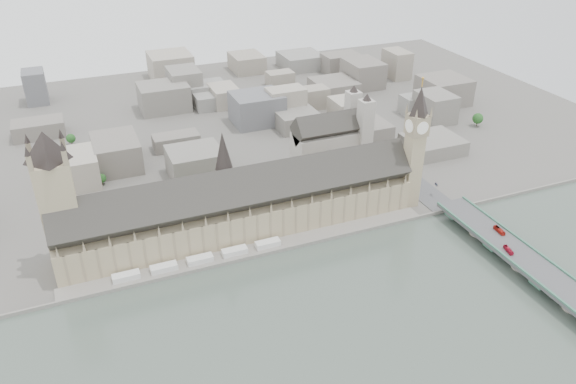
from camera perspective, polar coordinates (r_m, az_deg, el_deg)
name	(u,v)px	position (r m, az deg, el deg)	size (l,w,h in m)	color
ground	(252,246)	(410.50, -3.71, -5.49)	(900.00, 900.00, 0.00)	#595651
embankment_wall	(259,256)	(398.03, -3.01, -6.47)	(600.00, 1.50, 3.00)	gray
river_terrace	(255,250)	(404.10, -3.37, -5.94)	(270.00, 15.00, 2.00)	gray
terrace_tents	(200,259)	(394.45, -8.93, -6.77)	(118.00, 7.00, 4.00)	silver
palace_of_westminster	(242,206)	(413.93, -4.71, -1.46)	(265.00, 40.73, 55.44)	tan
elizabeth_tower	(416,139)	(444.00, 12.83, 5.27)	(17.00, 17.00, 107.50)	tan
victoria_tower	(57,195)	(390.76, -22.45, -0.33)	(30.00, 30.00, 100.00)	tan
central_tower	(224,162)	(399.96, -6.56, 3.02)	(13.00, 13.00, 48.00)	gray
westminster_bridge	(514,256)	(421.07, 21.97, -6.05)	(25.00, 325.00, 10.25)	#474749
bridge_parapets	(566,288)	(394.94, 26.39, -8.71)	(25.00, 235.00, 1.15)	#3E705A
westminster_abbey	(332,141)	(512.15, 4.51, 5.23)	(68.00, 36.00, 64.00)	#A39B93
city_skyline_inland	(176,108)	(613.88, -11.35, 8.35)	(720.00, 360.00, 38.00)	gray
park_trees	(215,201)	(452.88, -7.42, -0.91)	(110.00, 30.00, 15.00)	#1F4A1A
red_bus_north	(508,250)	(414.00, 21.48, -5.50)	(2.38, 10.15, 2.83)	#B1142D
red_bus_south	(499,230)	(433.04, 20.67, -3.66)	(2.61, 11.16, 3.11)	red
car_approach	(436,184)	(482.09, 14.84, 0.75)	(1.95, 4.79, 1.39)	gray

